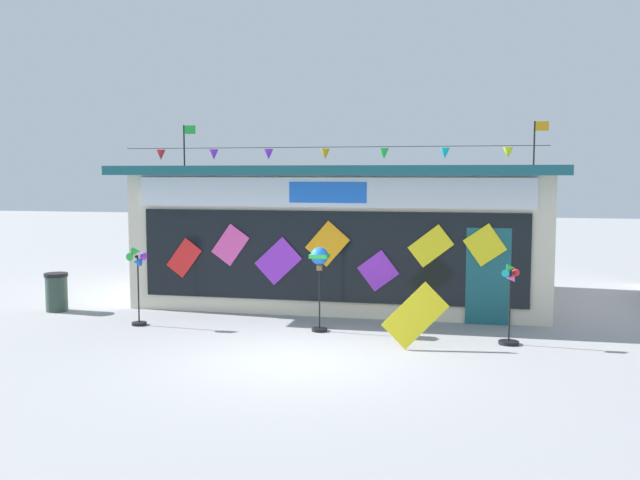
{
  "coord_description": "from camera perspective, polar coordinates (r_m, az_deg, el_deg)",
  "views": [
    {
      "loc": [
        2.8,
        -11.27,
        3.12
      ],
      "look_at": [
        -0.35,
        3.33,
        1.69
      ],
      "focal_mm": 39.57,
      "sensor_mm": 36.0,
      "label": 1
    }
  ],
  "objects": [
    {
      "name": "kite_shop_building",
      "position": [
        17.71,
        2.39,
        0.71
      ],
      "size": [
        9.72,
        6.15,
        4.36
      ],
      "color": "beige",
      "rests_on": "ground_plane"
    },
    {
      "name": "trash_bin",
      "position": [
        17.04,
        -20.53,
        -3.94
      ],
      "size": [
        0.52,
        0.52,
        0.87
      ],
      "color": "#2D4238",
      "rests_on": "ground_plane"
    },
    {
      "name": "wind_spinner_far_left",
      "position": [
        14.85,
        -14.56,
        -2.62
      ],
      "size": [
        0.39,
        0.3,
        1.61
      ],
      "color": "black",
      "rests_on": "ground_plane"
    },
    {
      "name": "display_kite_on_ground",
      "position": [
        12.69,
        7.71,
        -6.08
      ],
      "size": [
        1.19,
        0.34,
        1.19
      ],
      "primitive_type": "cube",
      "rotation": [
        -0.28,
        0.79,
        0.0
      ],
      "color": "yellow",
      "rests_on": "ground_plane"
    },
    {
      "name": "ground_plane",
      "position": [
        12.03,
        -1.73,
        -9.58
      ],
      "size": [
        80.0,
        80.0,
        0.0
      ],
      "primitive_type": "plane",
      "color": "gray"
    },
    {
      "name": "wind_spinner_left",
      "position": [
        13.81,
        -0.04,
        -1.97
      ],
      "size": [
        0.36,
        0.36,
        1.67
      ],
      "color": "black",
      "rests_on": "ground_plane"
    },
    {
      "name": "wind_spinner_center_left",
      "position": [
        13.28,
        15.09,
        -4.97
      ],
      "size": [
        0.37,
        0.37,
        1.48
      ],
      "color": "black",
      "rests_on": "ground_plane"
    }
  ]
}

